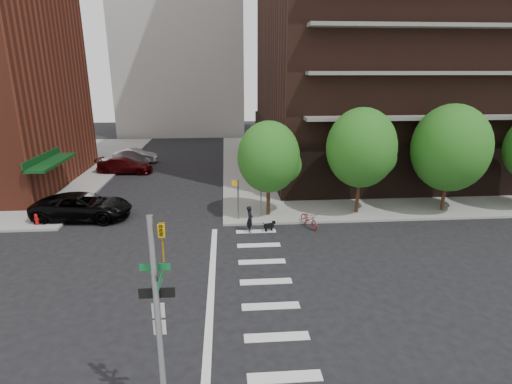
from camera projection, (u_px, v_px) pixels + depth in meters
name	position (u px, v px, depth m)	size (l,w,h in m)	color
ground	(200.00, 284.00, 18.18)	(120.00, 120.00, 0.00)	black
sidewalk_ne	(409.00, 162.00, 42.05)	(39.00, 33.00, 0.15)	gray
crosswalk	(249.00, 282.00, 18.34)	(3.85, 13.00, 0.01)	silver
tree_a	(269.00, 157.00, 25.39)	(4.00, 4.00, 5.90)	#301E11
tree_b	(361.00, 148.00, 25.68)	(4.50, 4.50, 6.65)	#301E11
tree_c	(451.00, 148.00, 26.14)	(5.00, 5.00, 6.80)	#301E11
traffic_signal	(161.00, 342.00, 10.21)	(0.90, 0.75, 6.00)	slate
pedestrian_signal	(243.00, 193.00, 25.36)	(2.18, 0.67, 2.60)	slate
fire_hydrant	(37.00, 218.00, 24.69)	(0.24, 0.24, 0.73)	#A50C0C
parked_car_black	(83.00, 206.00, 25.92)	(6.15, 2.84, 1.71)	black
parked_car_maroon	(125.00, 165.00, 37.49)	(5.11, 2.08, 1.48)	#3B0708
parked_car_silver	(135.00, 156.00, 41.77)	(4.42, 1.54, 1.46)	#A9ACB0
scooter	(309.00, 219.00, 24.69)	(0.67, 1.91, 1.00)	#9D2A32
dog_walker	(250.00, 219.00, 23.85)	(0.39, 0.59, 1.62)	black
dog	(269.00, 225.00, 24.04)	(0.72, 0.40, 0.61)	black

